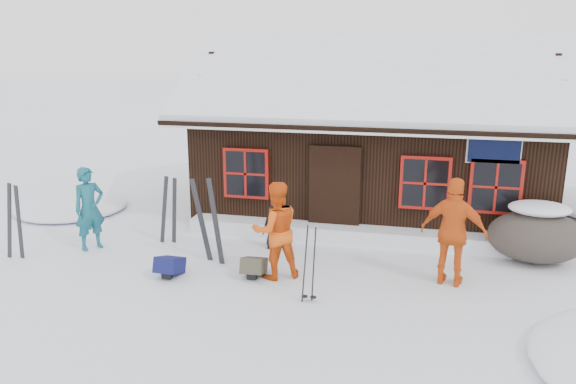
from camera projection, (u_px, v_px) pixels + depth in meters
name	position (u px, v px, depth m)	size (l,w,h in m)	color
ground	(266.00, 277.00, 10.37)	(120.00, 120.00, 0.00)	white
mountain_hut	(373.00, 148.00, 14.32)	(8.90, 6.09, 4.42)	black
snow_drift	(360.00, 234.00, 12.11)	(7.60, 0.60, 0.35)	white
snow_mounds	(365.00, 249.00, 11.76)	(20.60, 13.20, 0.48)	white
skier_teal	(89.00, 209.00, 11.57)	(0.64, 0.42, 1.74)	#165869
skier_orange_left	(276.00, 230.00, 10.14)	(0.88, 0.69, 1.81)	#E2500F
skier_orange_right	(454.00, 232.00, 9.81)	(1.15, 0.48, 1.96)	#E15817
skier_crouched	(273.00, 227.00, 11.71)	(0.45, 0.29, 0.91)	black
boulder	(536.00, 235.00, 10.98)	(1.85, 1.39, 1.09)	#473E38
ski_pair_left	(14.00, 223.00, 11.06)	(0.52, 0.17, 1.60)	black
ski_pair_mid	(209.00, 222.00, 10.88)	(0.65, 0.17, 1.74)	black
ski_pair_right	(169.00, 211.00, 11.94)	(0.49, 0.15, 1.52)	black
ski_poles	(309.00, 265.00, 9.23)	(0.25, 0.12, 1.37)	black
backpack_blue	(170.00, 269.00, 10.36)	(0.41, 0.54, 0.29)	#11154C
backpack_olive	(254.00, 269.00, 10.34)	(0.40, 0.53, 0.29)	#413E2E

